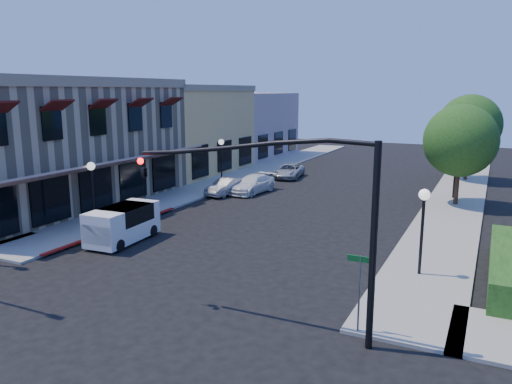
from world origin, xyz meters
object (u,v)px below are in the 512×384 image
at_px(parked_car_b, 226,187).
at_px(parked_car_c, 253,184).
at_px(street_tree_b, 470,125).
at_px(lamppost_right_far, 456,160).
at_px(parked_car_d, 289,171).
at_px(street_tree_a, 460,141).
at_px(street_name_sign, 360,281).
at_px(lamppost_left_near, 92,178).
at_px(lamppost_left_far, 221,150).
at_px(white_van, 122,222).
at_px(signal_mast_arm, 301,203).
at_px(parked_car_a, 119,225).
at_px(lamppost_right_near, 423,210).

height_order(parked_car_b, parked_car_c, parked_car_c).
relative_size(street_tree_b, lamppost_right_far, 1.97).
bearing_deg(parked_car_d, street_tree_a, -28.08).
bearing_deg(street_name_sign, lamppost_left_near, 160.07).
xyz_separation_m(street_tree_b, lamppost_left_far, (-17.30, -10.00, -1.81)).
bearing_deg(parked_car_d, lamppost_right_far, -20.62).
xyz_separation_m(street_tree_a, lamppost_left_far, (-17.30, 0.00, -1.46)).
bearing_deg(white_van, street_name_sign, -18.60).
bearing_deg(signal_mast_arm, lamppost_left_near, 155.63).
relative_size(street_tree_b, parked_car_b, 1.95).
height_order(street_tree_a, street_name_sign, street_tree_a).
height_order(white_van, parked_car_c, white_van).
relative_size(lamppost_left_far, lamppost_right_far, 1.00).
height_order(street_tree_a, lamppost_left_near, street_tree_a).
bearing_deg(white_van, parked_car_a, 138.87).
bearing_deg(parked_car_c, parked_car_d, 96.80).
height_order(signal_mast_arm, parked_car_d, signal_mast_arm).
relative_size(street_tree_a, lamppost_left_far, 1.82).
relative_size(signal_mast_arm, white_van, 1.98).
distance_m(street_tree_b, parked_car_c, 18.55).
relative_size(street_name_sign, parked_car_d, 0.59).
bearing_deg(parked_car_b, street_tree_b, 49.68).
bearing_deg(lamppost_left_far, signal_mast_arm, -55.00).
bearing_deg(parked_car_a, parked_car_b, 94.96).
distance_m(signal_mast_arm, white_van, 12.58).
height_order(parked_car_b, parked_car_d, parked_car_b).
xyz_separation_m(signal_mast_arm, lamppost_right_near, (2.64, 6.50, -1.35)).
bearing_deg(street_name_sign, lamppost_right_near, 80.22).
distance_m(street_tree_a, lamppost_right_far, 2.49).
xyz_separation_m(parked_car_b, parked_car_d, (1.40, 8.47, -0.01)).
relative_size(street_tree_a, parked_car_a, 2.08).
xyz_separation_m(street_tree_a, lamppost_right_far, (-0.30, 2.00, -1.46)).
height_order(lamppost_right_far, parked_car_b, lamppost_right_far).
distance_m(street_tree_a, parked_car_b, 15.80).
distance_m(street_name_sign, lamppost_right_far, 21.85).
bearing_deg(street_tree_a, parked_car_c, -171.63).
bearing_deg(parked_car_a, lamppost_left_far, 103.86).
bearing_deg(parked_car_d, signal_mast_arm, -75.10).
bearing_deg(lamppost_right_near, parked_car_a, -177.32).
relative_size(lamppost_right_near, parked_car_b, 0.99).
relative_size(signal_mast_arm, parked_car_b, 2.23).
bearing_deg(parked_car_b, street_tree_a, 20.73).
distance_m(lamppost_right_near, parked_car_a, 14.88).
bearing_deg(lamppost_right_far, parked_car_d, 167.13).
distance_m(lamppost_left_far, parked_car_c, 4.70).
bearing_deg(lamppost_right_near, street_tree_b, 89.28).
xyz_separation_m(street_tree_b, street_name_sign, (-1.30, -29.80, -2.85)).
xyz_separation_m(lamppost_left_near, parked_car_b, (2.30, 10.57, -2.14)).
bearing_deg(parked_car_c, signal_mast_arm, -53.26).
xyz_separation_m(white_van, parked_car_c, (0.46, 13.50, -0.38)).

